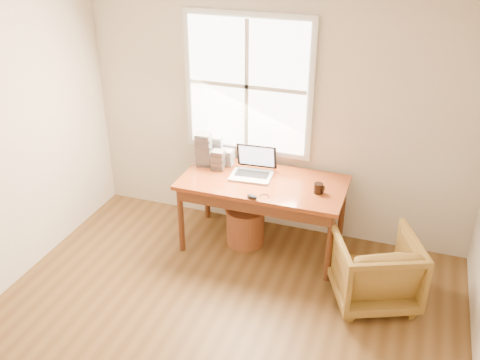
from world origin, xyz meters
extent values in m
cube|color=white|center=(0.00, 0.00, 2.61)|extent=(4.00, 4.50, 0.02)
cube|color=beige|center=(0.00, 2.26, 1.30)|extent=(4.00, 0.02, 2.60)
cube|color=silver|center=(-0.30, 2.22, 1.55)|extent=(1.32, 0.05, 1.42)
cube|color=white|center=(-0.30, 2.19, 1.55)|extent=(1.20, 0.02, 1.30)
cube|color=silver|center=(-0.30, 2.18, 1.55)|extent=(0.04, 0.02, 1.30)
cube|color=silver|center=(-0.30, 2.18, 1.55)|extent=(1.20, 0.02, 0.04)
cube|color=brown|center=(0.00, 1.80, 0.73)|extent=(1.60, 0.80, 0.04)
imported|color=olive|center=(1.16, 1.33, 0.32)|extent=(0.91, 0.92, 0.64)
cylinder|color=brown|center=(-0.18, 1.80, 0.19)|extent=(0.41, 0.41, 0.39)
ellipsoid|color=black|center=(0.00, 1.44, 0.77)|extent=(0.12, 0.09, 0.03)
cylinder|color=black|center=(0.55, 1.74, 0.80)|extent=(0.09, 0.09, 0.10)
cube|color=silver|center=(-0.62, 2.13, 0.88)|extent=(0.14, 0.13, 0.25)
cube|color=#27282C|center=(-0.51, 1.91, 0.85)|extent=(0.14, 0.12, 0.20)
cube|color=gray|center=(-0.68, 1.95, 0.92)|extent=(0.17, 0.16, 0.34)
cube|color=silver|center=(-0.46, 2.03, 0.83)|extent=(0.13, 0.11, 0.16)
camera|label=1|loc=(1.29, -2.61, 3.15)|focal=40.00mm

